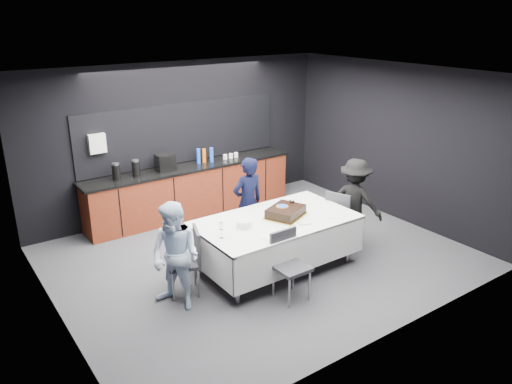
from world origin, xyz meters
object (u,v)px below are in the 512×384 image
cake_assembly (286,212)px  plate_stack (244,224)px  party_table (276,228)px  person_left (176,257)px  person_center (248,202)px  chair_near (288,260)px  chair_left (189,257)px  champagne_flute (221,227)px  chair_right (340,214)px  person_right (354,201)px

cake_assembly → plate_stack: 0.72m
party_table → cake_assembly: bearing=1.2°
party_table → person_left: person_left is taller
person_left → person_center: bearing=92.0°
cake_assembly → chair_near: bearing=-126.0°
cake_assembly → person_left: 1.86m
chair_left → party_table: bearing=-4.2°
person_left → chair_near: bearing=38.2°
champagne_flute → person_left: 0.72m
chair_right → person_center: size_ratio=0.62×
chair_left → champagne_flute: bearing=-26.3°
chair_left → person_right: 2.97m
person_center → person_left: 2.01m
plate_stack → chair_near: 0.83m
chair_near → person_left: bearing=155.0°
cake_assembly → person_right: (1.40, -0.03, -0.14)m
chair_near → person_center: bearing=74.4°
chair_left → chair_near: bearing=-38.8°
chair_right → person_center: person_center is taller
person_center → person_right: (1.49, -0.89, -0.03)m
person_right → champagne_flute: bearing=65.4°
cake_assembly → chair_right: 1.18m
champagne_flute → person_right: (2.57, 0.06, -0.23)m
chair_left → person_right: (2.96, -0.13, 0.18)m
party_table → chair_left: chair_left is taller
champagne_flute → person_left: bearing=-178.8°
plate_stack → chair_near: size_ratio=0.24×
party_table → plate_stack: bearing=177.1°
cake_assembly → person_right: bearing=-1.3°
chair_right → chair_near: (-1.66, -0.75, 0.00)m
person_center → plate_stack: bearing=53.4°
chair_left → person_left: bearing=-144.7°
champagne_flute → plate_stack: bearing=15.0°
party_table → person_left: size_ratio=1.63×
chair_near → person_left: person_left is taller
champagne_flute → person_right: 2.58m
cake_assembly → chair_right: bearing=0.9°
person_center → person_left: (-1.76, -0.97, -0.03)m
chair_right → cake_assembly: bearing=-179.1°
chair_left → chair_near: (1.03, -0.83, 0.00)m
chair_near → chair_left: bearing=141.2°
cake_assembly → person_center: bearing=95.8°
cake_assembly → chair_near: 0.95m
party_table → person_center: 0.88m
chair_right → champagne_flute: bearing=-177.1°
cake_assembly → champagne_flute: 1.17m
person_center → person_left: bearing=29.2°
person_center → cake_assembly: bearing=96.1°
champagne_flute → party_table: bearing=5.4°
chair_left → chair_right: (2.69, -0.08, 0.00)m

